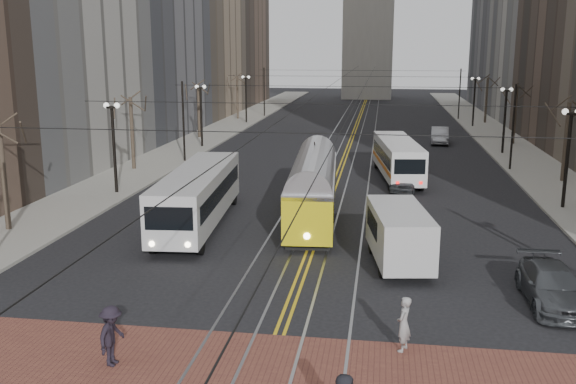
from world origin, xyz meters
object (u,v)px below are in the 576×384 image
(streetcar, at_px, (313,193))
(rear_bus, at_px, (397,160))
(pedestrian_d, at_px, (112,336))
(sedan_parked, at_px, (552,286))
(sedan_grey, at_px, (405,180))
(sedan_silver, at_px, (440,135))
(pedestrian_b, at_px, (404,324))
(cargo_van, at_px, (399,237))
(transit_bus, at_px, (198,198))

(streetcar, bearing_deg, rear_bus, 64.59)
(streetcar, xyz_separation_m, pedestrian_d, (-4.07, -17.45, -0.55))
(rear_bus, bearing_deg, sedan_parked, -84.22)
(sedan_grey, xyz_separation_m, sedan_parked, (4.79, -18.90, 0.01))
(streetcar, xyz_separation_m, rear_bus, (4.78, 12.00, -0.10))
(sedan_grey, xyz_separation_m, pedestrian_d, (-9.29, -25.69, 0.24))
(sedan_silver, xyz_separation_m, pedestrian_b, (-4.76, -45.54, 0.11))
(pedestrian_d, bearing_deg, sedan_parked, -57.90)
(pedestrian_d, bearing_deg, sedan_silver, -9.28)
(sedan_grey, distance_m, pedestrian_b, 23.51)
(streetcar, bearing_deg, pedestrian_b, -77.30)
(cargo_van, bearing_deg, transit_bus, 146.53)
(streetcar, relative_size, sedan_silver, 2.66)
(pedestrian_b, relative_size, pedestrian_d, 0.95)
(sedan_parked, xyz_separation_m, pedestrian_d, (-14.07, -6.80, 0.23))
(cargo_van, relative_size, pedestrian_b, 3.19)
(transit_bus, height_order, rear_bus, transit_bus)
(cargo_van, distance_m, sedan_silver, 37.63)
(sedan_parked, bearing_deg, sedan_silver, 90.64)
(transit_bus, height_order, pedestrian_b, transit_bus)
(streetcar, height_order, sedan_silver, streetcar)
(cargo_van, distance_m, sedan_parked, 6.60)
(sedan_parked, bearing_deg, transit_bus, 151.65)
(transit_bus, bearing_deg, sedan_silver, 61.03)
(streetcar, distance_m, pedestrian_d, 17.93)
(rear_bus, relative_size, sedan_grey, 2.62)
(sedan_parked, bearing_deg, pedestrian_b, -140.52)
(sedan_parked, distance_m, pedestrian_b, 7.18)
(pedestrian_b, height_order, pedestrian_d, pedestrian_d)
(transit_bus, relative_size, streetcar, 0.95)
(streetcar, distance_m, cargo_van, 8.36)
(rear_bus, height_order, cargo_van, rear_bus)
(rear_bus, xyz_separation_m, cargo_van, (-0.28, -19.04, -0.14))
(sedan_grey, relative_size, sedan_parked, 0.84)
(pedestrian_d, bearing_deg, sedan_grey, -13.56)
(sedan_parked, height_order, pedestrian_b, pedestrian_b)
(rear_bus, xyz_separation_m, pedestrian_b, (-0.29, -27.26, -0.49))
(pedestrian_d, bearing_deg, rear_bus, -10.42)
(cargo_van, bearing_deg, streetcar, 113.94)
(cargo_van, height_order, sedan_grey, cargo_van)
(sedan_silver, height_order, pedestrian_d, pedestrian_d)
(rear_bus, relative_size, pedestrian_b, 6.03)
(streetcar, xyz_separation_m, pedestrian_b, (4.49, -15.26, -0.59))
(cargo_van, xyz_separation_m, pedestrian_d, (-8.57, -10.41, -0.31))
(cargo_van, xyz_separation_m, pedestrian_b, (-0.01, -8.21, -0.35))
(transit_bus, height_order, pedestrian_d, transit_bus)
(sedan_parked, relative_size, pedestrian_b, 2.75)
(cargo_van, xyz_separation_m, sedan_parked, (5.50, -3.61, -0.54))
(sedan_grey, distance_m, pedestrian_d, 27.32)
(streetcar, xyz_separation_m, cargo_van, (4.50, -7.04, -0.25))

